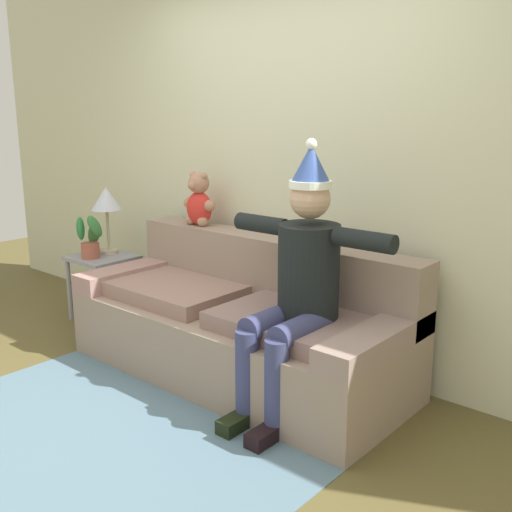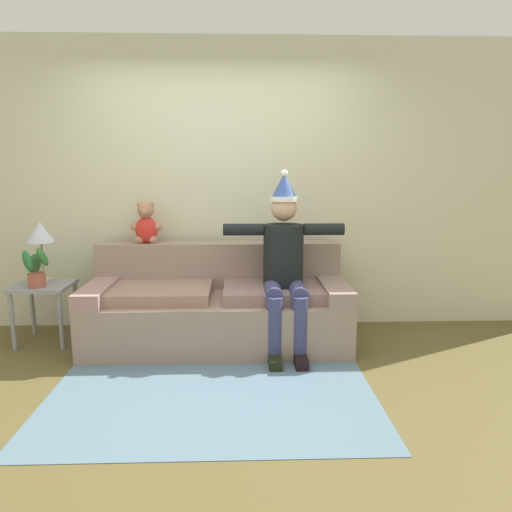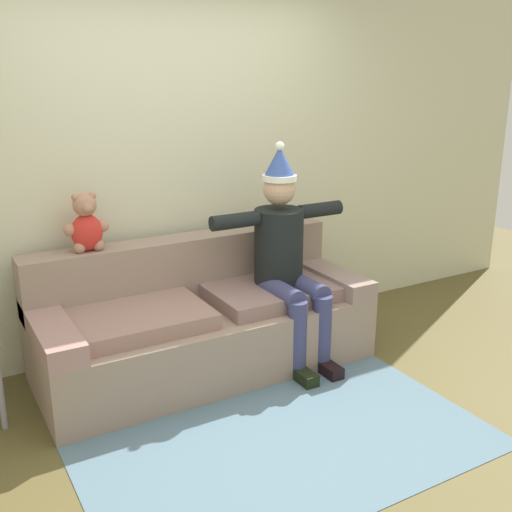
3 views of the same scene
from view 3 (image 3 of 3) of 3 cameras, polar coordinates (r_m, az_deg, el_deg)
ground_plane at (r=3.53m, az=2.34°, el=-16.62°), size 10.00×10.00×0.00m
back_wall at (r=4.37m, az=-8.44°, el=8.88°), size 7.00×0.10×2.70m
couch at (r=4.17m, az=-5.12°, el=-6.05°), size 2.22×0.91×0.85m
person_seated at (r=4.14m, az=2.82°, el=0.23°), size 1.02×0.77×1.51m
teddy_bear at (r=4.00m, az=-15.66°, el=2.83°), size 0.29×0.17×0.38m
area_rug at (r=3.50m, az=2.71°, el=-16.88°), size 2.22×1.39×0.01m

